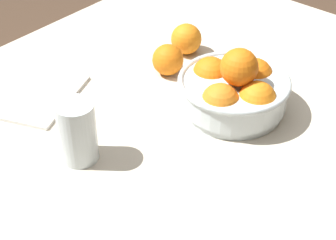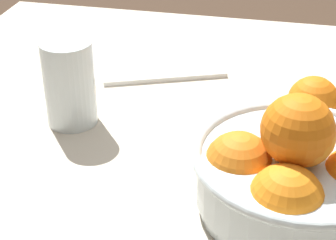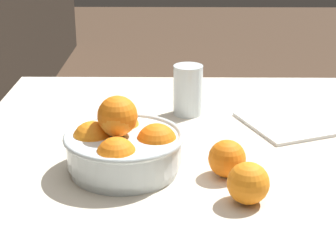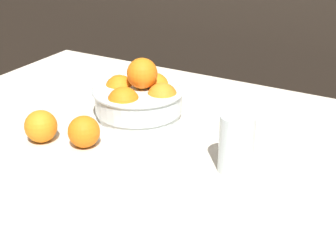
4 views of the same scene
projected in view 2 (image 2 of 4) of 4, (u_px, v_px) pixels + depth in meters
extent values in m
cube|color=beige|center=(265.00, 158.00, 0.78)|extent=(1.20, 0.98, 0.03)
cylinder|color=#936B47|center=(52.00, 158.00, 1.43)|extent=(0.05, 0.05, 0.72)
cylinder|color=silver|center=(292.00, 202.00, 0.66)|extent=(0.22, 0.22, 0.02)
cylinder|color=silver|center=(295.00, 177.00, 0.64)|extent=(0.23, 0.23, 0.06)
torus|color=silver|center=(298.00, 157.00, 0.62)|extent=(0.24, 0.24, 0.01)
sphere|color=orange|center=(238.00, 166.00, 0.64)|extent=(0.08, 0.08, 0.08)
sphere|color=orange|center=(286.00, 202.00, 0.58)|extent=(0.08, 0.08, 0.08)
sphere|color=orange|center=(301.00, 137.00, 0.69)|extent=(0.08, 0.08, 0.08)
sphere|color=orange|center=(303.00, 135.00, 0.60)|extent=(0.07, 0.07, 0.07)
sphere|color=orange|center=(298.00, 130.00, 0.59)|extent=(0.08, 0.08, 0.08)
cylinder|color=#F4A314|center=(71.00, 98.00, 0.82)|extent=(0.07, 0.07, 0.08)
cylinder|color=silver|center=(69.00, 83.00, 0.80)|extent=(0.07, 0.07, 0.13)
sphere|color=orange|center=(313.00, 101.00, 0.81)|extent=(0.07, 0.07, 0.07)
cube|color=white|center=(159.00, 60.00, 1.01)|extent=(0.26, 0.23, 0.01)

